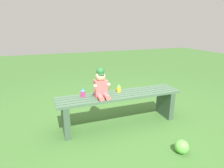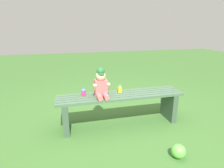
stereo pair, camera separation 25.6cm
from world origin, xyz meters
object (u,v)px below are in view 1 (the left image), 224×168
(child_figure, at_px, (101,84))
(sippy_cup_right, at_px, (119,88))
(sippy_cup_left, at_px, (83,93))
(park_bench, at_px, (120,104))
(toy_ball, at_px, (182,147))

(child_figure, distance_m, sippy_cup_right, 0.33)
(sippy_cup_left, distance_m, sippy_cup_right, 0.53)
(park_bench, xyz_separation_m, sippy_cup_right, (0.01, 0.08, 0.21))
(toy_ball, bearing_deg, park_bench, 115.11)
(sippy_cup_left, distance_m, toy_ball, 1.42)
(park_bench, distance_m, sippy_cup_right, 0.22)
(child_figure, distance_m, sippy_cup_left, 0.28)
(park_bench, relative_size, toy_ball, 11.38)
(sippy_cup_left, height_order, toy_ball, sippy_cup_left)
(child_figure, relative_size, toy_ball, 2.52)
(park_bench, distance_m, toy_ball, 1.01)
(toy_ball, bearing_deg, child_figure, 128.59)
(park_bench, height_order, sippy_cup_right, sippy_cup_right)
(park_bench, bearing_deg, toy_ball, -64.89)
(child_figure, xyz_separation_m, sippy_cup_right, (0.30, 0.08, -0.12))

